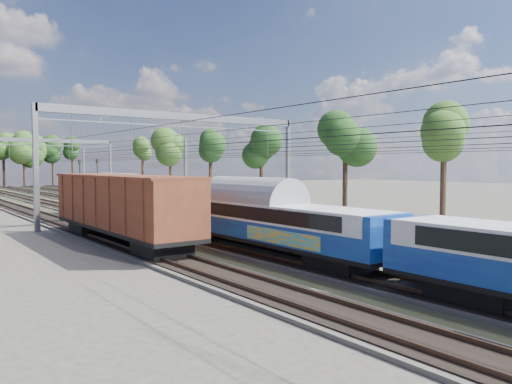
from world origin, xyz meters
TOP-DOWN VIEW (x-y plane):
  - track_bed at (-0.00, 45.00)m, footprint 21.00×130.00m
  - platform at (12.00, 20.00)m, footprint 3.00×70.00m
  - catenary at (0.33, 52.69)m, footprint 25.65×130.00m
  - tree_belt at (6.13, 95.13)m, footprint 40.63×99.82m
  - emu_train at (-4.50, 13.59)m, footprint 2.66×56.43m
  - freight_boxcar at (-9.00, 20.73)m, footprint 3.15×15.20m
  - worker at (-0.42, 54.47)m, footprint 0.68×0.81m
  - signal_near at (2.46, 65.75)m, footprint 0.37×0.34m
  - signal_far at (8.10, 74.86)m, footprint 0.40×0.37m

SIDE VIEW (x-z plane):
  - track_bed at x=0.00m, z-range -0.07..0.27m
  - platform at x=12.00m, z-range 0.00..0.30m
  - worker at x=-0.42m, z-range 0.00..1.91m
  - emu_train at x=-4.50m, z-range 0.34..4.24m
  - freight_boxcar at x=-9.00m, z-range 0.43..4.35m
  - signal_near at x=2.46m, z-range 0.75..6.38m
  - signal_far at x=8.10m, z-range 0.76..6.50m
  - catenary at x=0.33m, z-range 1.90..10.90m
  - tree_belt at x=6.13m, z-range 2.27..14.34m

